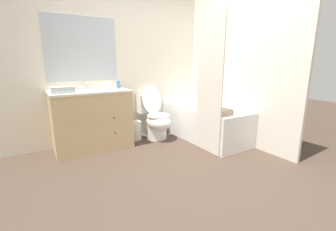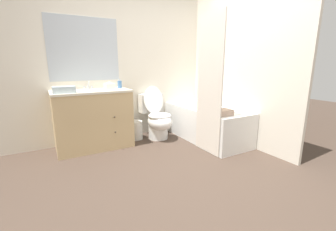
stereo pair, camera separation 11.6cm
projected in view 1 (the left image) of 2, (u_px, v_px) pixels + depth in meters
ground_plane at (192, 173)px, 2.62m from camera, size 14.00×14.00×0.00m
wall_back at (130, 63)px, 3.77m from camera, size 8.00×0.06×2.50m
wall_right at (226, 64)px, 3.73m from camera, size 0.05×2.71×2.50m
vanity_cabinet at (92, 119)px, 3.31m from camera, size 1.09×0.60×0.87m
sink_faucet at (87, 87)px, 3.37m from camera, size 0.14×0.12×0.12m
toilet at (156, 119)px, 3.80m from camera, size 0.41×0.68×0.87m
bathtub at (204, 122)px, 3.82m from camera, size 0.68×1.57×0.54m
shower_curtain at (209, 86)px, 3.08m from camera, size 0.01×0.51×1.90m
wastebasket at (134, 131)px, 3.76m from camera, size 0.23×0.23×0.31m
tissue_box at (108, 87)px, 3.30m from camera, size 0.14×0.14×0.11m
soap_dispenser at (118, 84)px, 3.47m from camera, size 0.06×0.06×0.14m
hand_towel_folded at (63, 90)px, 2.88m from camera, size 0.28×0.13×0.09m
bath_towel_folded at (221, 112)px, 3.19m from camera, size 0.27×0.21×0.08m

